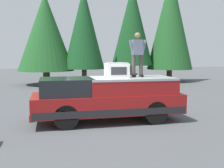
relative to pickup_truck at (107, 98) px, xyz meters
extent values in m
plane|color=#4C4F51|center=(-0.24, 0.35, -0.87)|extent=(90.00, 90.00, 0.00)
cube|color=maroon|center=(0.00, 0.01, -0.17)|extent=(2.00, 5.50, 0.70)
cube|color=#232326|center=(0.00, 0.01, -0.37)|extent=(2.01, 5.39, 0.24)
cube|color=black|center=(0.00, 1.52, 0.48)|extent=(1.84, 1.87, 0.60)
cube|color=maroon|center=(0.00, -0.87, 0.44)|extent=(1.92, 3.19, 0.52)
cube|color=#A8AAAF|center=(0.00, -0.87, 0.74)|extent=(1.94, 3.19, 0.08)
cube|color=#232326|center=(0.00, 2.70, -0.44)|extent=(1.96, 0.16, 0.20)
cube|color=#B2B5BA|center=(0.00, -2.68, -0.44)|extent=(1.96, 0.16, 0.20)
cylinder|color=black|center=(-0.85, 1.60, -0.45)|extent=(0.30, 0.84, 0.84)
cylinder|color=black|center=(0.85, 1.60, -0.45)|extent=(0.30, 0.84, 0.84)
cylinder|color=black|center=(-0.85, -1.59, -0.45)|extent=(0.30, 0.84, 0.84)
cylinder|color=black|center=(0.85, -1.59, -0.45)|extent=(0.30, 0.84, 0.84)
cube|color=white|center=(-0.01, -0.36, 1.04)|extent=(0.64, 0.84, 0.52)
cube|color=#2D2D30|center=(-0.33, -0.36, 1.04)|extent=(0.01, 0.59, 0.29)
cube|color=#99999E|center=(-0.01, -0.36, 1.32)|extent=(0.58, 0.76, 0.04)
cylinder|color=#423D38|center=(0.10, -1.35, 1.20)|extent=(0.15, 0.15, 0.84)
cube|color=black|center=(0.06, -1.35, 0.82)|extent=(0.26, 0.11, 0.08)
cylinder|color=#423D38|center=(0.10, -1.05, 1.20)|extent=(0.15, 0.15, 0.84)
cube|color=black|center=(0.06, -1.05, 0.82)|extent=(0.26, 0.11, 0.08)
cube|color=gray|center=(0.10, -1.20, 1.91)|extent=(0.24, 0.40, 0.58)
sphere|color=#A37A5B|center=(0.10, -1.20, 2.36)|extent=(0.22, 0.22, 0.22)
cylinder|color=gray|center=(0.07, -1.44, 1.91)|extent=(0.09, 0.23, 0.58)
cylinder|color=gray|center=(0.07, -0.95, 1.91)|extent=(0.09, 0.23, 0.58)
cube|color=gray|center=(9.91, -3.23, -0.38)|extent=(1.64, 4.10, 0.50)
cube|color=#282D38|center=(9.91, -3.33, 0.08)|extent=(1.31, 1.89, 0.42)
cylinder|color=black|center=(9.19, -1.96, -0.56)|extent=(0.20, 0.62, 0.62)
cylinder|color=black|center=(10.63, -1.96, -0.56)|extent=(0.20, 0.62, 0.62)
cylinder|color=black|center=(9.19, -4.50, -0.56)|extent=(0.20, 0.62, 0.62)
cylinder|color=black|center=(10.63, -4.50, -0.56)|extent=(0.20, 0.62, 0.62)
cylinder|color=#4C3826|center=(14.29, -9.20, -0.29)|extent=(0.51, 0.51, 1.18)
cone|color=#235B28|center=(14.29, -9.20, 4.86)|extent=(4.28, 4.28, 9.11)
cylinder|color=#4C3826|center=(14.49, -5.50, -0.08)|extent=(0.45, 0.45, 1.58)
cone|color=#194C23|center=(14.49, -5.50, 4.44)|extent=(3.79, 3.79, 7.45)
cylinder|color=#4C3826|center=(13.21, -0.85, -0.20)|extent=(0.41, 0.41, 1.35)
cone|color=#194C23|center=(13.21, -0.85, 3.88)|extent=(3.43, 3.43, 6.80)
cylinder|color=#4C3826|center=(13.90, 2.29, -0.28)|extent=(0.56, 0.56, 1.19)
cone|color=#235B28|center=(13.90, 2.29, 3.55)|extent=(4.71, 4.71, 6.48)
camera|label=1|loc=(-9.89, 2.15, 1.59)|focal=43.68mm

